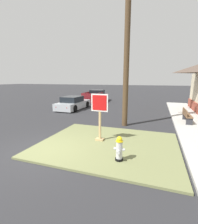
% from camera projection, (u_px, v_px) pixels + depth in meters
% --- Properties ---
extents(ground_plane, '(160.00, 160.00, 0.00)m').
position_uv_depth(ground_plane, '(43.00, 152.00, 6.64)').
color(ground_plane, '#2B2B2D').
extents(grass_corner_patch, '(5.86, 4.87, 0.08)m').
position_uv_depth(grass_corner_patch, '(108.00, 144.00, 7.30)').
color(grass_corner_patch, olive).
rests_on(grass_corner_patch, ground).
extents(sidewalk_strip, '(2.20, 19.81, 0.12)m').
position_uv_depth(sidewalk_strip, '(192.00, 124.00, 10.53)').
color(sidewalk_strip, '#B2AFA8').
rests_on(sidewalk_strip, ground).
extents(fire_hydrant, '(0.38, 0.34, 0.87)m').
position_uv_depth(fire_hydrant, '(119.00, 149.00, 5.69)').
color(fire_hydrant, black).
rests_on(fire_hydrant, grass_corner_patch).
extents(stop_sign, '(0.78, 0.29, 2.15)m').
position_uv_depth(stop_sign, '(100.00, 118.00, 7.47)').
color(stop_sign, tan).
rests_on(stop_sign, grass_corner_patch).
extents(manhole_cover, '(0.70, 0.70, 0.02)m').
position_uv_depth(manhole_cover, '(79.00, 133.00, 9.01)').
color(manhole_cover, black).
rests_on(manhole_cover, ground).
extents(parked_sedan_silver, '(1.94, 4.36, 1.25)m').
position_uv_depth(parked_sedan_silver, '(73.00, 103.00, 16.11)').
color(parked_sedan_silver, '#ADB2B7').
rests_on(parked_sedan_silver, ground).
extents(pickup_truck_maroon, '(2.28, 5.28, 1.48)m').
position_uv_depth(pickup_truck_maroon, '(96.00, 97.00, 21.38)').
color(pickup_truck_maroon, maroon).
rests_on(pickup_truck_maroon, ground).
extents(street_bench, '(0.42, 1.62, 0.85)m').
position_uv_depth(street_bench, '(187.00, 115.00, 10.71)').
color(street_bench, brown).
rests_on(street_bench, sidewalk_strip).
extents(utility_pole, '(1.78, 0.33, 9.31)m').
position_uv_depth(utility_pole, '(127.00, 44.00, 9.50)').
color(utility_pole, '#4C3823').
rests_on(utility_pole, ground).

